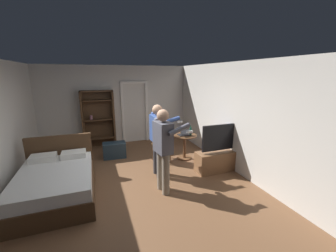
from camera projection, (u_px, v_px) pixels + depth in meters
name	position (u px, v px, depth m)	size (l,w,h in m)	color
ground_plane	(137.00, 184.00, 4.57)	(6.73, 6.73, 0.00)	brown
wall_back	(117.00, 105.00, 7.10)	(5.11, 0.12, 2.65)	beige
wall_right	(236.00, 118.00, 5.08)	(0.12, 6.36, 2.65)	beige
doorway_frame	(135.00, 108.00, 7.24)	(0.93, 0.08, 2.13)	white
bed	(57.00, 182.00, 4.07)	(1.37, 1.91, 1.02)	#4C331E
bookshelf	(98.00, 117.00, 6.75)	(1.02, 0.32, 1.87)	#4C331E
tv_flatscreen	(221.00, 157.00, 5.20)	(1.30, 0.40, 1.19)	brown
side_table	(185.00, 143.00, 5.89)	(0.68, 0.68, 0.70)	brown
laptop	(184.00, 134.00, 5.77)	(0.34, 0.34, 0.17)	black
bottle_on_table	(191.00, 131.00, 5.78)	(0.06, 0.06, 0.28)	#194531
wooden_chair	(163.00, 142.00, 5.70)	(0.55, 0.55, 0.99)	#4C331E
person_blue_shirt	(163.00, 146.00, 4.08)	(0.70, 0.59, 1.72)	gray
person_striped_shirt	(158.00, 136.00, 4.77)	(0.66, 0.56, 1.70)	#333338
suitcase_dark	(114.00, 150.00, 6.00)	(0.64, 0.34, 0.45)	#1E2D38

